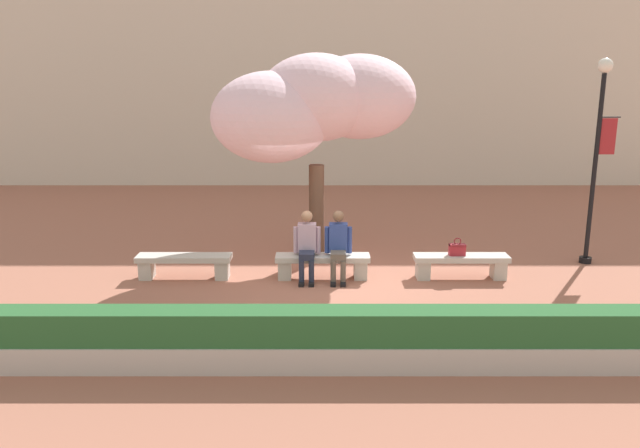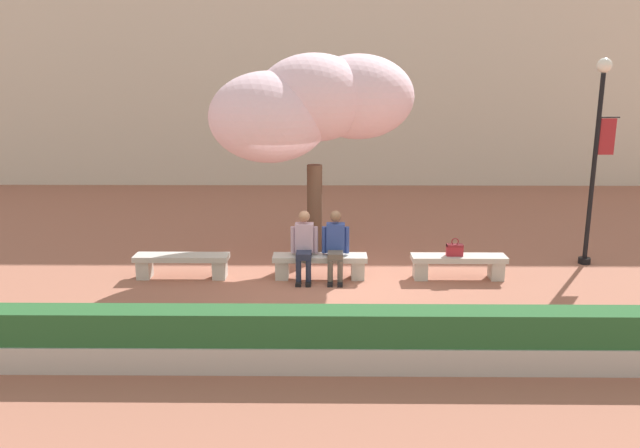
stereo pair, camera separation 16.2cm
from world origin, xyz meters
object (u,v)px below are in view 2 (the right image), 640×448
person_seated_right (335,243)px  lamp_post_with_banner (597,144)px  stone_bench_near_west (320,263)px  handbag (455,249)px  stone_bench_center (459,263)px  cherry_tree_main (312,105)px  person_seated_left (304,243)px  stone_bench_west_end (182,262)px

person_seated_right → lamp_post_with_banner: size_ratio=0.32×
stone_bench_near_west → handbag: bearing=-0.3°
stone_bench_center → lamp_post_with_banner: size_ratio=0.44×
cherry_tree_main → person_seated_left: bearing=-95.6°
stone_bench_west_end → cherry_tree_main: bearing=27.4°
person_seated_left → stone_bench_west_end: bearing=178.7°
handbag → lamp_post_with_banner: bearing=19.3°
stone_bench_center → stone_bench_near_west: bearing=180.0°
person_seated_left → stone_bench_center: bearing=1.1°
stone_bench_near_west → person_seated_right: person_seated_right is taller
person_seated_left → person_seated_right: size_ratio=1.00×
person_seated_right → cherry_tree_main: (-0.45, 1.31, 2.45)m
stone_bench_center → person_seated_right: person_seated_right is taller
stone_bench_west_end → stone_bench_center: size_ratio=1.00×
stone_bench_near_west → person_seated_right: bearing=-10.5°
stone_bench_center → person_seated_right: size_ratio=1.36×
stone_bench_west_end → cherry_tree_main: cherry_tree_main is taller
person_seated_left → lamp_post_with_banner: bearing=10.5°
stone_bench_west_end → stone_bench_near_west: (2.59, 0.00, 0.00)m
stone_bench_west_end → stone_bench_center: bearing=0.0°
stone_bench_west_end → lamp_post_with_banner: bearing=7.1°
cherry_tree_main → stone_bench_near_west: bearing=-82.7°
stone_bench_center → lamp_post_with_banner: 3.63m
stone_bench_west_end → cherry_tree_main: 3.95m
stone_bench_near_west → cherry_tree_main: cherry_tree_main is taller
stone_bench_near_west → person_seated_left: person_seated_left is taller
stone_bench_center → person_seated_right: (-2.30, -0.05, 0.40)m
handbag → cherry_tree_main: cherry_tree_main is taller
stone_bench_near_west → lamp_post_with_banner: 5.85m
stone_bench_near_west → stone_bench_center: bearing=0.0°
person_seated_left → handbag: size_ratio=3.81×
stone_bench_west_end → person_seated_left: 2.33m
lamp_post_with_banner → person_seated_right: bearing=-168.4°
person_seated_left → handbag: bearing=0.9°
stone_bench_near_west → stone_bench_center: same height
person_seated_right → handbag: person_seated_right is taller
stone_bench_west_end → handbag: 5.10m
handbag → person_seated_right: bearing=-178.9°
stone_bench_west_end → person_seated_right: size_ratio=1.36×
person_seated_right → lamp_post_with_banner: (5.07, 1.05, 1.73)m
stone_bench_west_end → handbag: size_ratio=5.19×
person_seated_left → person_seated_right: (0.58, 0.00, 0.00)m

